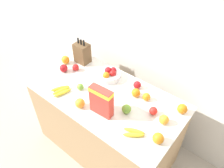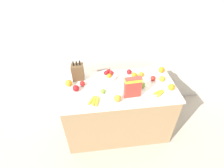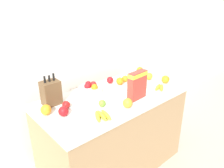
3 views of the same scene
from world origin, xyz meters
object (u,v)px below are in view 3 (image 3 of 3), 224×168
Objects in this scene: fruit_bowl at (91,89)px; apple_near_bananas at (140,78)px; cereal_box at (137,84)px; orange_front_center at (46,110)px; orange_by_cereal at (165,79)px; apple_rear at (110,80)px; knife_block at (51,93)px; apple_rightmost at (63,111)px; orange_mid_left at (140,71)px; banana_bunch_left at (160,87)px; orange_mid_right at (149,76)px; orange_front_right at (120,81)px; apple_middle at (102,103)px; apple_leftmost at (138,86)px; orange_near_bowl at (125,79)px; apple_front at (66,105)px; orange_front_left at (128,103)px; banana_bunch_right at (102,115)px.

fruit_bowl is 3.35× the size of apple_near_bananas.
orange_front_center is (-0.78, 0.29, -0.10)m from cereal_box.
orange_by_cereal is at bearing -10.70° from orange_front_center.
orange_by_cereal reaches higher than apple_rear.
knife_block is 0.26m from apple_rightmost.
knife_block is 0.20m from orange_front_center.
orange_front_center is at bearing 130.95° from apple_rightmost.
orange_mid_left is (0.52, 0.43, -0.10)m from cereal_box.
banana_bunch_left is 2.09× the size of orange_mid_left.
apple_rightmost is 1.03× the size of orange_mid_right.
orange_front_center is at bearing 155.97° from cereal_box.
fruit_bowl is 0.36m from orange_front_right.
apple_leftmost is at bearing 4.94° from apple_middle.
orange_near_bowl is at bearing 56.61° from cereal_box.
orange_near_bowl is at bearing -3.43° from fruit_bowl.
fruit_bowl is at bearing 147.25° from apple_leftmost.
cereal_box is at bearing -153.33° from orange_mid_right.
knife_block is 0.71m from apple_rear.
apple_near_bananas is 1.02× the size of apple_front.
cereal_box is at bearing -142.70° from apple_near_bananas.
orange_front_center reaches higher than apple_leftmost.
banana_bunch_left is at bearing 5.99° from orange_front_left.
apple_rightmost is at bearing 173.71° from orange_by_cereal.
orange_mid_right is (0.81, 0.14, 0.01)m from apple_middle.
apple_rear reaches higher than banana_bunch_right.
orange_mid_left is (0.77, 0.03, 0.00)m from fruit_bowl.
orange_front_left is at bearing -125.84° from orange_front_right.
orange_front_right reaches higher than apple_rear.
orange_by_cereal is at bearing 9.14° from orange_front_left.
apple_front is (-0.14, 0.32, 0.02)m from banana_bunch_right.
fruit_bowl is 2.96× the size of apple_leftmost.
orange_front_center is at bearing 155.09° from apple_middle.
apple_near_bananas is (0.34, 0.26, -0.11)m from cereal_box.
banana_bunch_left is 2.25× the size of apple_leftmost.
banana_bunch_right is at bearing -68.07° from knife_block.
orange_mid_right is at bearing 24.71° from orange_front_left.
apple_near_bananas is (0.81, 0.31, 0.02)m from banana_bunch_right.
orange_mid_left is at bearing 6.13° from orange_front_center.
banana_bunch_right is (0.19, -0.48, -0.09)m from knife_block.
cereal_box is 0.67m from apple_front.
cereal_box is at bearing 19.70° from orange_front_left.
cereal_box is 3.34× the size of apple_leftmost.
orange_mid_left is 0.38m from orange_by_cereal.
orange_near_bowl reaches higher than apple_front.
apple_leftmost is 0.93× the size of orange_by_cereal.
apple_rightmost is at bearing -167.87° from orange_front_right.
knife_block reaches higher than orange_mid_right.
cereal_box is 1.48× the size of banana_bunch_left.
cereal_box is 0.53m from orange_mid_right.
apple_near_bananas is 0.82× the size of orange_mid_left.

